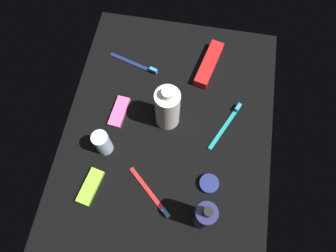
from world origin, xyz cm
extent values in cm
cube|color=black|center=(0.00, 0.00, -0.60)|extent=(84.00, 64.00, 1.20)
cylinder|color=#1C1E4C|center=(24.75, 13.58, 7.54)|extent=(5.46, 5.46, 15.08)
cylinder|color=black|center=(24.75, 13.58, 16.48)|extent=(2.20, 2.20, 2.80)
cylinder|color=silver|center=(-3.41, -0.76, 7.93)|extent=(7.31, 7.31, 15.87)
cylinder|color=silver|center=(-3.41, -0.76, 16.97)|extent=(3.20, 3.20, 2.20)
cylinder|color=silver|center=(9.20, -17.63, 4.79)|extent=(4.75, 4.75, 9.58)
cube|color=teal|center=(-4.00, 17.37, 0.45)|extent=(16.76, 8.83, 0.90)
cube|color=#338CCC|center=(-10.77, 20.59, 1.50)|extent=(2.82, 2.11, 1.20)
cube|color=navy|center=(-21.73, -15.64, 0.45)|extent=(6.17, 17.62, 0.90)
cube|color=#338CCC|center=(-19.64, -8.44, 1.50)|extent=(1.78, 2.80, 1.20)
cube|color=red|center=(20.01, -1.86, 0.45)|extent=(12.83, 14.27, 0.90)
cube|color=#338CCC|center=(24.98, 3.75, 1.50)|extent=(2.55, 2.68, 1.20)
cube|color=red|center=(-25.04, 9.57, 1.60)|extent=(18.14, 8.29, 3.20)
cube|color=#8CD133|center=(21.43, -18.87, 0.75)|extent=(10.98, 5.95, 1.50)
cube|color=#E55999|center=(-3.02, -16.25, 0.75)|extent=(10.74, 4.98, 1.50)
cylinder|color=navy|center=(14.79, 14.56, 0.88)|extent=(5.61, 5.61, 1.75)
camera|label=1|loc=(34.11, 5.98, 87.75)|focal=32.40mm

